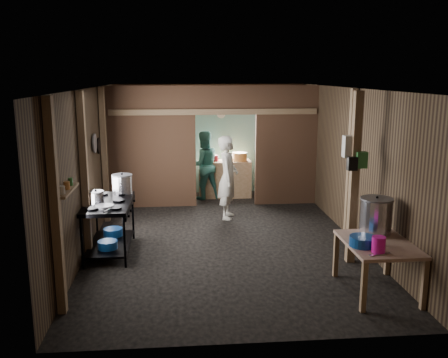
{
  "coord_description": "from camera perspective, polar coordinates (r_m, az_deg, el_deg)",
  "views": [
    {
      "loc": [
        -0.71,
        -8.23,
        2.83
      ],
      "look_at": [
        0.0,
        -0.2,
        1.1
      ],
      "focal_mm": 39.26,
      "sensor_mm": 36.0,
      "label": 1
    }
  ],
  "objects": [
    {
      "name": "floor",
      "position": [
        8.73,
        -0.12,
        -6.8
      ],
      "size": [
        4.5,
        7.0,
        0.0
      ],
      "primitive_type": "cube",
      "color": "black",
      "rests_on": "ground"
    },
    {
      "name": "ceiling",
      "position": [
        8.26,
        -0.12,
        10.52
      ],
      "size": [
        4.5,
        7.0,
        0.0
      ],
      "primitive_type": "cube",
      "color": "#3C3C3C",
      "rests_on": "ground"
    },
    {
      "name": "wall_back",
      "position": [
        11.85,
        -1.59,
        4.7
      ],
      "size": [
        4.5,
        0.0,
        2.6
      ],
      "primitive_type": "cube",
      "color": "#4D3B26",
      "rests_on": "ground"
    },
    {
      "name": "wall_front",
      "position": [
        5.02,
        3.35,
        -5.67
      ],
      "size": [
        4.5,
        0.0,
        2.6
      ],
      "primitive_type": "cube",
      "color": "#4D3B26",
      "rests_on": "ground"
    },
    {
      "name": "wall_left",
      "position": [
        8.51,
        -15.4,
        1.32
      ],
      "size": [
        0.0,
        7.0,
        2.6
      ],
      "primitive_type": "cube",
      "color": "#4D3B26",
      "rests_on": "ground"
    },
    {
      "name": "wall_right",
      "position": [
        8.88,
        14.51,
        1.8
      ],
      "size": [
        0.0,
        7.0,
        2.6
      ],
      "primitive_type": "cube",
      "color": "#4D3B26",
      "rests_on": "ground"
    },
    {
      "name": "partition_left",
      "position": [
        10.56,
        -8.36,
        3.66
      ],
      "size": [
        1.85,
        0.1,
        2.6
      ],
      "primitive_type": "cube",
      "color": "#452D20",
      "rests_on": "floor"
    },
    {
      "name": "partition_right",
      "position": [
        10.79,
        7.24,
        3.87
      ],
      "size": [
        1.35,
        0.1,
        2.6
      ],
      "primitive_type": "cube",
      "color": "#452D20",
      "rests_on": "floor"
    },
    {
      "name": "partition_header",
      "position": [
        10.49,
        0.2,
        9.22
      ],
      "size": [
        1.3,
        0.1,
        0.6
      ],
      "primitive_type": "cube",
      "color": "#452D20",
      "rests_on": "wall_back"
    },
    {
      "name": "turquoise_panel",
      "position": [
        11.8,
        -1.57,
        4.42
      ],
      "size": [
        4.4,
        0.06,
        2.5
      ],
      "primitive_type": "cube",
      "color": "#6E9A93",
      "rests_on": "wall_back"
    },
    {
      "name": "back_counter",
      "position": [
        11.48,
        0.1,
        0.03
      ],
      "size": [
        1.2,
        0.5,
        0.85
      ],
      "primitive_type": "cube",
      "color": "#9A7D5D",
      "rests_on": "floor"
    },
    {
      "name": "wall_clock",
      "position": [
        11.71,
        -0.34,
        7.56
      ],
      "size": [
        0.2,
        0.03,
        0.2
      ],
      "primitive_type": "cylinder",
      "rotation": [
        1.57,
        0.0,
        0.0
      ],
      "color": "silver",
      "rests_on": "wall_back"
    },
    {
      "name": "post_left_a",
      "position": [
        6.01,
        -19.04,
        -3.31
      ],
      "size": [
        0.1,
        0.12,
        2.6
      ],
      "primitive_type": "cube",
      "color": "#9A7D5D",
      "rests_on": "floor"
    },
    {
      "name": "post_left_b",
      "position": [
        7.73,
        -15.92,
        0.22
      ],
      "size": [
        0.1,
        0.12,
        2.6
      ],
      "primitive_type": "cube",
      "color": "#9A7D5D",
      "rests_on": "floor"
    },
    {
      "name": "post_left_c",
      "position": [
        9.66,
        -13.75,
        2.66
      ],
      "size": [
        0.1,
        0.12,
        2.6
      ],
      "primitive_type": "cube",
      "color": "#9A7D5D",
      "rests_on": "floor"
    },
    {
      "name": "post_right",
      "position": [
        8.67,
        14.51,
        1.56
      ],
      "size": [
        0.1,
        0.12,
        2.6
      ],
      "primitive_type": "cube",
      "color": "#9A7D5D",
      "rests_on": "floor"
    },
    {
      "name": "post_free",
      "position": [
        7.54,
        14.9,
        -0.0
      ],
      "size": [
        0.12,
        0.12,
        2.6
      ],
      "primitive_type": "cube",
      "color": "#9A7D5D",
      "rests_on": "floor"
    },
    {
      "name": "cross_beam",
      "position": [
        10.43,
        -1.15,
        7.83
      ],
      "size": [
        4.4,
        0.12,
        0.12
      ],
      "primitive_type": "cube",
      "color": "#9A7D5D",
      "rests_on": "wall_left"
    },
    {
      "name": "pan_lid_big",
      "position": [
        8.84,
        -14.82,
        4.04
      ],
      "size": [
        0.03,
        0.34,
        0.34
      ],
      "primitive_type": "cylinder",
      "rotation": [
        0.0,
        1.57,
        0.0
      ],
      "color": "slate",
      "rests_on": "wall_left"
    },
    {
      "name": "pan_lid_small",
      "position": [
        9.24,
        -14.38,
        3.77
      ],
      "size": [
        0.03,
        0.3,
        0.3
      ],
      "primitive_type": "cylinder",
      "rotation": [
        0.0,
        1.57,
        0.0
      ],
      "color": "black",
      "rests_on": "wall_left"
    },
    {
      "name": "wall_shelf",
      "position": [
        6.46,
        -17.81,
        -1.28
      ],
      "size": [
        0.14,
        0.8,
        0.03
      ],
      "primitive_type": "cube",
      "color": "#9A7D5D",
      "rests_on": "wall_left"
    },
    {
      "name": "jar_white",
      "position": [
        6.2,
        -18.34,
        -1.23
      ],
      "size": [
        0.07,
        0.07,
        0.1
      ],
      "primitive_type": "cylinder",
      "color": "silver",
      "rests_on": "wall_shelf"
    },
    {
      "name": "jar_yellow",
      "position": [
        6.44,
        -17.84,
        -0.72
      ],
      "size": [
        0.08,
        0.08,
        0.1
      ],
      "primitive_type": "cylinder",
      "color": "#BF7837",
      "rests_on": "wall_shelf"
    },
    {
      "name": "jar_green",
      "position": [
        6.65,
        -17.44,
        -0.3
      ],
      "size": [
        0.06,
        0.06,
        0.1
      ],
      "primitive_type": "cylinder",
      "color": "#327B38",
      "rests_on": "wall_shelf"
    },
    {
      "name": "bag_white",
      "position": [
        7.52,
        14.53,
        3.7
      ],
      "size": [
        0.22,
        0.15,
        0.32
      ],
      "primitive_type": "cube",
      "color": "silver",
      "rests_on": "post_free"
    },
    {
      "name": "bag_green",
      "position": [
        7.46,
        15.69,
        2.16
      ],
      "size": [
        0.16,
        0.12,
        0.24
      ],
      "primitive_type": "cube",
      "color": "#327B38",
      "rests_on": "post_free"
    },
    {
      "name": "bag_black",
      "position": [
        7.4,
        14.7,
        1.75
      ],
      "size": [
        0.14,
        0.1,
        0.2
      ],
      "primitive_type": "cube",
      "color": "black",
      "rests_on": "post_free"
    },
    {
      "name": "gas_range",
      "position": [
        8.09,
        -13.19,
        -5.5
      ],
      "size": [
        0.74,
        1.44,
        0.85
      ],
      "primitive_type": null,
      "color": "black",
      "rests_on": "floor"
    },
    {
      "name": "prep_table",
      "position": [
        6.85,
        17.38,
        -9.77
      ],
      "size": [
        0.84,
        1.16,
        0.69
      ],
      "primitive_type": null,
      "color": "tan",
      "rests_on": "floor"
    },
    {
      "name": "stove_pot_large",
      "position": [
        8.42,
        -11.75,
        -0.65
      ],
      "size": [
        0.45,
        0.45,
        0.35
      ],
      "primitive_type": null,
      "rotation": [
        0.0,
        0.0,
        0.36
      ],
      "color": "silver",
      "rests_on": "gas_range"
    },
    {
      "name": "stove_pot_med",
      "position": [
        7.9,
        -14.68,
        -2.13
      ],
      "size": [
        0.29,
        0.29,
        0.22
      ],
      "primitive_type": null,
      "rotation": [
        0.0,
        0.0,
        -0.15
      ],
      "color": "silver",
      "rests_on": "gas_range"
    },
    {
      "name": "frying_pan",
      "position": [
        7.61,
        -13.74,
        -3.14
      ],
      "size": [
        0.41,
        0.55,
        0.07
      ],
      "primitive_type": null,
      "rotation": [
        0.0,
        0.0,
        -0.32
      ],
      "color": "slate",
      "rests_on": "gas_range"
    },
    {
      "name": "blue_tub_front",
      "position": [
        7.9,
        -13.39,
        -7.45
      ],
      "size": [
        0.31,
        0.31,
        0.13
      ],
      "primitive_type": "cylinder",
      "color": "navy",
      "rests_on": "gas_range"
    },
    {
      "name": "blue_tub_back",
      "position": [
        8.48,
        -12.8,
        -6.05
      ],
      "size": [
        0.32,
        0.32,
        0.13
      ],
      "primitive_type": "cylinder",
      "color": "navy",
      "rests_on": "gas_range"
    },
    {
      "name": "stock_pot",
      "position": [
        7.03,
        17.27,
        -4.19
      ],
      "size": [
        0.45,
        0.45,
        0.52
      ],
      "primitive_type": null,
      "rotation": [
        0.0,
        0.0,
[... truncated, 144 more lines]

